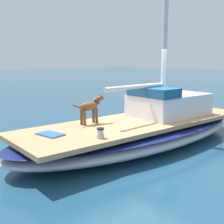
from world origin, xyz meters
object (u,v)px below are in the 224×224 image
at_px(sailboat_main, 139,132).
at_px(deck_towel, 50,134).
at_px(dog_brown, 91,107).
at_px(deck_winch, 100,133).

relative_size(sailboat_main, deck_towel, 13.25).
height_order(dog_brown, deck_winch, dog_brown).
bearing_deg(dog_brown, deck_towel, -80.10).
relative_size(sailboat_main, dog_brown, 7.91).
relative_size(dog_brown, deck_winch, 4.47).
distance_m(sailboat_main, dog_brown, 1.50).
bearing_deg(sailboat_main, deck_towel, -98.16).
distance_m(sailboat_main, deck_winch, 2.00).
xyz_separation_m(sailboat_main, deck_towel, (-0.35, -2.46, 0.34)).
height_order(deck_winch, deck_towel, deck_winch).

